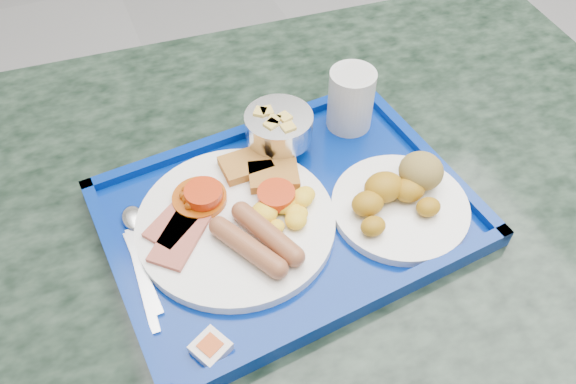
# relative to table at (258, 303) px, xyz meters

# --- Properties ---
(floor) EXTENTS (6.00, 6.00, 0.00)m
(floor) POSITION_rel_table_xyz_m (0.75, 0.26, -0.62)
(floor) COLOR gray
(floor) RESTS_ON ground
(table) EXTENTS (1.40, 0.99, 0.84)m
(table) POSITION_rel_table_xyz_m (0.00, 0.00, 0.00)
(table) COLOR gray
(table) RESTS_ON floor
(tray) EXTENTS (0.49, 0.38, 0.03)m
(tray) POSITION_rel_table_xyz_m (0.05, -0.01, 0.22)
(tray) COLOR navy
(tray) RESTS_ON table
(main_plate) EXTENTS (0.25, 0.25, 0.04)m
(main_plate) POSITION_rel_table_xyz_m (-0.02, -0.01, 0.24)
(main_plate) COLOR white
(main_plate) RESTS_ON tray
(bread_plate) EXTENTS (0.18, 0.18, 0.06)m
(bread_plate) POSITION_rel_table_xyz_m (0.19, -0.06, 0.25)
(bread_plate) COLOR white
(bread_plate) RESTS_ON tray
(fruit_bowl) EXTENTS (0.10, 0.10, 0.07)m
(fruit_bowl) POSITION_rel_table_xyz_m (0.08, 0.10, 0.27)
(fruit_bowl) COLOR silver
(fruit_bowl) RESTS_ON tray
(juice_cup) EXTENTS (0.07, 0.07, 0.09)m
(juice_cup) POSITION_rel_table_xyz_m (0.20, 0.11, 0.28)
(juice_cup) COLOR silver
(juice_cup) RESTS_ON tray
(spoon) EXTENTS (0.03, 0.17, 0.01)m
(spoon) POSITION_rel_table_xyz_m (-0.15, 0.03, 0.24)
(spoon) COLOR silver
(spoon) RESTS_ON tray
(knife) EXTENTS (0.01, 0.15, 0.00)m
(knife) POSITION_rel_table_xyz_m (-0.15, -0.04, 0.23)
(knife) COLOR silver
(knife) RESTS_ON tray
(jam_packet) EXTENTS (0.05, 0.05, 0.01)m
(jam_packet) POSITION_rel_table_xyz_m (-0.11, -0.16, 0.24)
(jam_packet) COLOR white
(jam_packet) RESTS_ON tray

